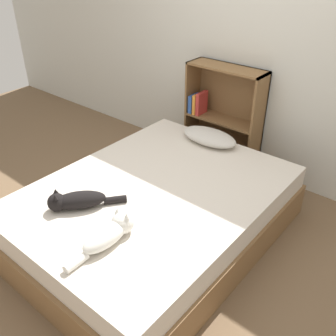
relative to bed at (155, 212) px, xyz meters
name	(u,v)px	position (x,y,z in m)	size (l,w,h in m)	color
ground_plane	(156,234)	(0.00, 0.00, -0.23)	(8.00, 8.00, 0.00)	brown
wall_back	(259,45)	(0.00, 1.43, 1.02)	(8.00, 0.06, 2.50)	silver
bed	(155,212)	(0.00, 0.00, 0.00)	(1.57, 2.08, 0.46)	brown
pillow	(209,137)	(-0.10, 0.87, 0.29)	(0.54, 0.29, 0.12)	beige
cat_light	(110,233)	(0.17, -0.60, 0.30)	(0.15, 0.53, 0.17)	white
cat_dark	(76,201)	(-0.26, -0.53, 0.29)	(0.39, 0.45, 0.15)	black
bookshelf	(223,116)	(-0.23, 1.30, 0.31)	(0.77, 0.26, 1.05)	brown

